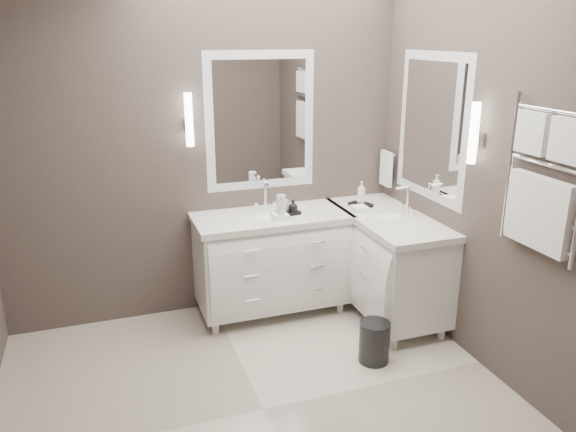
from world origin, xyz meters
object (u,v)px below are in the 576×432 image
object	(u,v)px
vanity_right	(387,258)
towel_ladder	(543,187)
waste_bin	(374,342)
vanity_back	(272,257)

from	to	relation	value
vanity_right	towel_ladder	distance (m)	1.60
towel_ladder	waste_bin	distance (m)	1.55
vanity_back	waste_bin	size ratio (longest dim) A/B	4.10
towel_ladder	waste_bin	size ratio (longest dim) A/B	2.98
vanity_back	vanity_right	distance (m)	0.93
vanity_right	towel_ladder	xyz separation A→B (m)	(0.23, -1.30, 0.91)
vanity_right	towel_ladder	size ratio (longest dim) A/B	1.38
vanity_right	waste_bin	bearing A→B (deg)	-123.78
vanity_back	vanity_right	world-z (taller)	same
towel_ladder	waste_bin	world-z (taller)	towel_ladder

